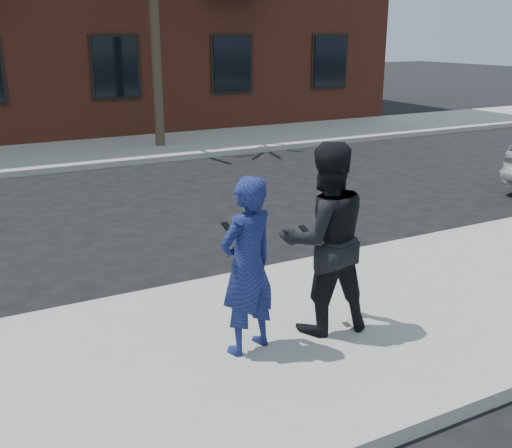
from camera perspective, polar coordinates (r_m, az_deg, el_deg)
ground at (r=6.03m, az=-15.36°, el=-14.74°), size 100.00×100.00×0.00m
near_sidewalk at (r=5.78m, az=-14.84°, el=-15.34°), size 50.00×3.50×0.15m
near_curb at (r=7.34m, az=-18.17°, el=-8.17°), size 50.00×0.10×0.15m
man_hoodie at (r=5.75m, az=-0.85°, el=-4.04°), size 0.74×0.59×1.78m
man_peacoat at (r=6.17m, az=6.55°, el=-1.42°), size 1.09×0.91×2.02m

